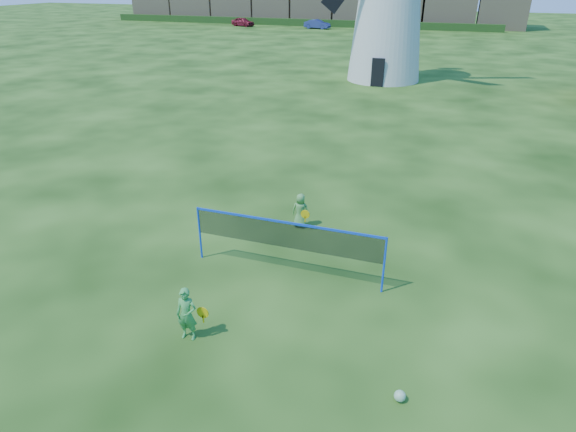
% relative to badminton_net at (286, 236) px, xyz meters
% --- Properties ---
extents(ground, '(220.00, 220.00, 0.00)m').
position_rel_badminton_net_xyz_m(ground, '(-0.29, -0.11, -1.14)').
color(ground, black).
rests_on(ground, ground).
extents(badminton_net, '(5.05, 0.05, 1.55)m').
position_rel_badminton_net_xyz_m(badminton_net, '(0.00, 0.00, 0.00)').
color(badminton_net, blue).
rests_on(badminton_net, ground).
extents(player_girl, '(0.66, 0.36, 1.25)m').
position_rel_badminton_net_xyz_m(player_girl, '(-1.18, -3.05, -0.51)').
color(player_girl, green).
rests_on(player_girl, ground).
extents(player_boy, '(0.63, 0.41, 1.10)m').
position_rel_badminton_net_xyz_m(player_boy, '(-0.47, 2.66, -0.59)').
color(player_boy, '#529447').
rests_on(player_boy, ground).
extents(play_ball, '(0.22, 0.22, 0.22)m').
position_rel_badminton_net_xyz_m(play_ball, '(3.37, -3.31, -1.03)').
color(play_ball, green).
rests_on(play_ball, ground).
extents(hedge, '(62.00, 0.80, 1.00)m').
position_rel_badminton_net_xyz_m(hedge, '(-22.29, 65.89, -0.64)').
color(hedge, '#193814').
rests_on(hedge, ground).
extents(car_left, '(4.04, 2.59, 1.28)m').
position_rel_badminton_net_xyz_m(car_left, '(-28.80, 62.43, -0.50)').
color(car_left, maroon).
rests_on(car_left, ground).
extents(car_right, '(3.97, 1.95, 1.25)m').
position_rel_badminton_net_xyz_m(car_right, '(-16.95, 62.43, -0.51)').
color(car_right, navy).
rests_on(car_right, ground).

